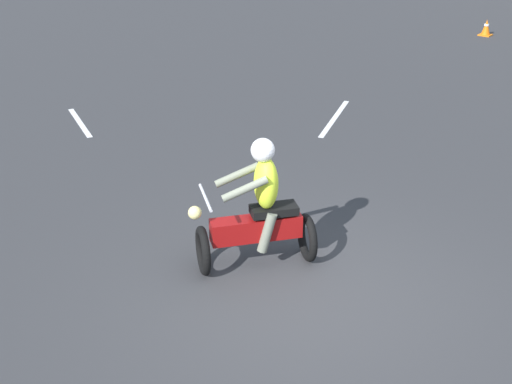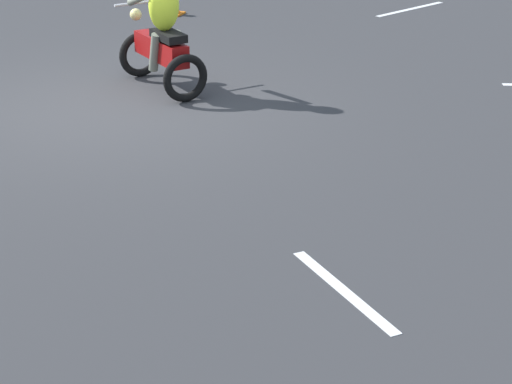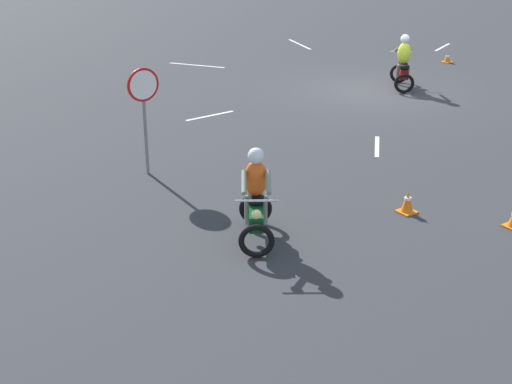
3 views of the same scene
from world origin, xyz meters
TOP-DOWN VIEW (x-y plane):
  - ground_plane at (0.00, 0.00)m, footprint 120.00×120.00m
  - motorcycle_rider_foreground at (-0.97, 0.25)m, footprint 1.35×1.47m
  - motorcycle_rider_background at (8.63, 6.24)m, footprint 1.28×1.50m
  - stop_sign at (8.76, 2.36)m, footprint 0.70×0.08m
  - traffic_cone_near_right at (5.66, 6.94)m, footprint 0.32×0.32m
  - traffic_cone_far_right at (-4.91, -1.40)m, footprint 0.32×0.32m
  - lane_stripe_e at (5.43, -0.57)m, footprint 1.51×0.15m
  - lane_stripe_ne at (3.47, 3.85)m, footprint 1.11×1.15m
  - lane_stripe_sw at (-6.87, -3.36)m, footprint 1.58×0.77m
  - lane_stripe_s at (-2.63, -6.99)m, footprint 0.64×2.10m
  - lane_stripe_se at (2.63, -6.08)m, footprint 1.27×1.80m

SIDE VIEW (x-z plane):
  - ground_plane at x=0.00m, z-range 0.00..0.00m
  - lane_stripe_e at x=5.43m, z-range 0.00..0.01m
  - lane_stripe_ne at x=3.47m, z-range 0.00..0.01m
  - lane_stripe_sw at x=-6.87m, z-range 0.00..0.01m
  - lane_stripe_s at x=-2.63m, z-range 0.00..0.01m
  - lane_stripe_se at x=2.63m, z-range 0.00..0.01m
  - traffic_cone_far_right at x=-4.91m, z-range -0.01..0.31m
  - traffic_cone_near_right at x=5.66m, z-range -0.01..0.41m
  - motorcycle_rider_foreground at x=-0.97m, z-range -0.10..1.56m
  - motorcycle_rider_background at x=8.63m, z-range -0.10..1.56m
  - stop_sign at x=8.76m, z-range 0.48..2.78m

